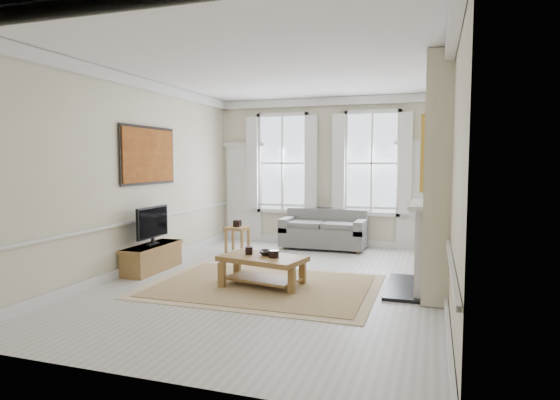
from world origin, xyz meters
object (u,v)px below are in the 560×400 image
(sofa, at_px, (324,232))
(side_table, at_px, (237,232))
(tv_stand, at_px, (152,258))
(coffee_table, at_px, (263,261))

(sofa, relative_size, side_table, 3.40)
(side_table, height_order, tv_stand, side_table)
(sofa, height_order, coffee_table, sofa)
(sofa, xyz_separation_m, tv_stand, (-2.41, -3.10, -0.13))
(coffee_table, height_order, tv_stand, coffee_table)
(coffee_table, relative_size, tv_stand, 1.07)
(tv_stand, bearing_deg, coffee_table, -9.27)
(sofa, bearing_deg, tv_stand, -127.86)
(sofa, bearing_deg, coffee_table, -93.02)
(side_table, relative_size, tv_stand, 0.42)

